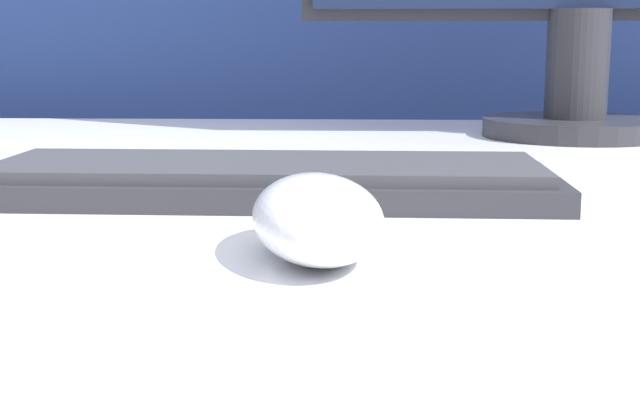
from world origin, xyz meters
TOP-DOWN VIEW (x-y plane):
  - partition_panel at (0.00, 0.69)m, footprint 5.00×0.03m
  - computer_mouse_near at (-0.03, -0.20)m, footprint 0.08×0.13m
  - keyboard at (-0.07, -0.03)m, footprint 0.39×0.14m

SIDE VIEW (x-z plane):
  - partition_panel at x=0.00m, z-range 0.00..1.41m
  - keyboard at x=-0.07m, z-range 0.71..0.74m
  - computer_mouse_near at x=-0.03m, z-range 0.71..0.75m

